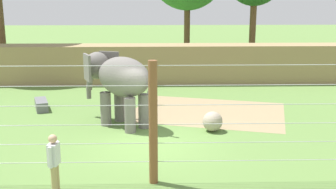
# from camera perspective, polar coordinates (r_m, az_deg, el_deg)

# --- Properties ---
(ground_plane) EXTENTS (120.00, 120.00, 0.00)m
(ground_plane) POSITION_cam_1_polar(r_m,az_deg,el_deg) (14.54, -2.77, -6.83)
(ground_plane) COLOR #5B7F3D
(dirt_patch) EXTENTS (7.59, 6.31, 0.01)m
(dirt_patch) POSITION_cam_1_polar(r_m,az_deg,el_deg) (18.58, 5.47, -2.36)
(dirt_patch) COLOR #937F5B
(dirt_patch) RESTS_ON ground
(embankment_wall) EXTENTS (36.00, 1.80, 2.23)m
(embankment_wall) POSITION_cam_1_polar(r_m,az_deg,el_deg) (24.53, -2.35, 4.20)
(embankment_wall) COLOR #997F56
(embankment_wall) RESTS_ON ground
(elephant) EXTENTS (3.23, 3.09, 2.81)m
(elephant) POSITION_cam_1_polar(r_m,az_deg,el_deg) (16.31, -6.76, 2.11)
(elephant) COLOR slate
(elephant) RESTS_ON ground
(enrichment_ball) EXTENTS (0.76, 0.76, 0.76)m
(enrichment_ball) POSITION_cam_1_polar(r_m,az_deg,el_deg) (15.89, 6.11, -3.69)
(enrichment_ball) COLOR tan
(enrichment_ball) RESTS_ON ground
(cable_fence) EXTENTS (12.59, 0.24, 3.39)m
(cable_fence) POSITION_cam_1_polar(r_m,az_deg,el_deg) (11.15, -2.80, -3.91)
(cable_fence) COLOR brown
(cable_fence) RESTS_ON ground
(zookeeper) EXTENTS (0.26, 0.59, 1.67)m
(zookeeper) POSITION_cam_1_polar(r_m,az_deg,el_deg) (11.00, -15.26, -8.98)
(zookeeper) COLOR tan
(zookeeper) RESTS_ON ground
(feed_trough) EXTENTS (0.93, 1.49, 0.44)m
(feed_trough) POSITION_cam_1_polar(r_m,az_deg,el_deg) (19.69, -16.91, -1.33)
(feed_trough) COLOR slate
(feed_trough) RESTS_ON ground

